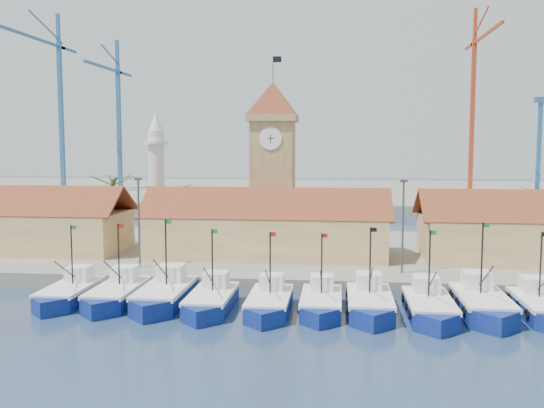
# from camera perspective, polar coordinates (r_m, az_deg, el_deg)

# --- Properties ---
(ground) EXTENTS (400.00, 400.00, 0.00)m
(ground) POSITION_cam_1_polar(r_m,az_deg,el_deg) (48.99, -3.24, -10.82)
(ground) COLOR #1D314D
(ground) RESTS_ON ground
(quay) EXTENTS (140.00, 32.00, 1.50)m
(quay) POSITION_cam_1_polar(r_m,az_deg,el_deg) (71.96, -0.08, -4.82)
(quay) COLOR gray
(quay) RESTS_ON ground
(terminal) EXTENTS (240.00, 80.00, 2.00)m
(terminal) POSITION_cam_1_polar(r_m,az_deg,el_deg) (157.03, 3.39, 1.02)
(terminal) COLOR gray
(terminal) RESTS_ON ground
(boat_0) EXTENTS (3.46, 9.47, 7.16)m
(boat_0) POSITION_cam_1_polar(r_m,az_deg,el_deg) (56.50, -18.59, -8.09)
(boat_0) COLOR navy
(boat_0) RESTS_ON ground
(boat_1) EXTENTS (3.56, 9.75, 7.38)m
(boat_1) POSITION_cam_1_polar(r_m,az_deg,el_deg) (54.86, -14.48, -8.36)
(boat_1) COLOR navy
(boat_1) RESTS_ON ground
(boat_2) EXTENTS (3.78, 10.35, 7.83)m
(boat_2) POSITION_cam_1_polar(r_m,az_deg,el_deg) (53.44, -10.17, -8.59)
(boat_2) COLOR navy
(boat_2) RESTS_ON ground
(boat_3) EXTENTS (3.46, 9.49, 7.18)m
(boat_3) POSITION_cam_1_polar(r_m,az_deg,el_deg) (51.41, -5.80, -9.19)
(boat_3) COLOR navy
(boat_3) RESTS_ON ground
(boat_4) EXTENTS (3.40, 9.31, 7.04)m
(boat_4) POSITION_cam_1_polar(r_m,az_deg,el_deg) (50.47, -0.28, -9.46)
(boat_4) COLOR navy
(boat_4) RESTS_ON ground
(boat_5) EXTENTS (3.33, 9.12, 6.90)m
(boat_5) POSITION_cam_1_polar(r_m,az_deg,el_deg) (50.70, 4.64, -9.42)
(boat_5) COLOR navy
(boat_5) RESTS_ON ground
(boat_6) EXTENTS (3.61, 9.90, 7.49)m
(boat_6) POSITION_cam_1_polar(r_m,az_deg,el_deg) (50.81, 9.21, -9.37)
(boat_6) COLOR navy
(boat_6) RESTS_ON ground
(boat_7) EXTENTS (3.58, 9.80, 7.42)m
(boat_7) POSITION_cam_1_polar(r_m,az_deg,el_deg) (50.62, 14.64, -9.56)
(boat_7) COLOR navy
(boat_7) RESTS_ON ground
(boat_8) EXTENTS (3.84, 10.52, 7.96)m
(boat_8) POSITION_cam_1_polar(r_m,az_deg,el_deg) (52.54, 19.24, -9.07)
(boat_8) COLOR navy
(boat_8) RESTS_ON ground
(boat_9) EXTENTS (3.50, 9.58, 7.25)m
(boat_9) POSITION_cam_1_polar(r_m,az_deg,el_deg) (53.67, 24.09, -9.02)
(boat_9) COLOR navy
(boat_9) RESTS_ON ground
(hall_center) EXTENTS (27.04, 10.13, 7.61)m
(hall_center) POSITION_cam_1_polar(r_m,az_deg,el_deg) (67.50, -0.46, -2.74)
(hall_center) COLOR #E8BF7F
(hall_center) RESTS_ON quay
(clock_tower) EXTENTS (5.80, 5.80, 22.70)m
(clock_tower) POSITION_cam_1_polar(r_m,az_deg,el_deg) (72.74, 0.09, 4.18)
(clock_tower) COLOR tan
(clock_tower) RESTS_ON quay
(minaret) EXTENTS (3.00, 3.00, 16.30)m
(minaret) POSITION_cam_1_polar(r_m,az_deg,el_deg) (77.84, -10.80, 2.54)
(minaret) COLOR silver
(minaret) RESTS_ON quay
(palm_tree) EXTENTS (5.60, 5.03, 8.39)m
(palm_tree) POSITION_cam_1_polar(r_m,az_deg,el_deg) (77.85, -14.71, -0.12)
(palm_tree) COLOR brown
(palm_tree) RESTS_ON quay
(lamp_posts) EXTENTS (80.70, 0.25, 9.03)m
(lamp_posts) POSITION_cam_1_polar(r_m,az_deg,el_deg) (59.24, -0.88, -1.51)
(lamp_posts) COLOR #3F3F44
(lamp_posts) RESTS_ON quay
(crane_blue_far) EXTENTS (1.00, 38.15, 44.10)m
(crane_blue_far) POSITION_cam_1_polar(r_m,az_deg,el_deg) (162.62, -19.64, 10.01)
(crane_blue_far) COLOR #2D5C8C
(crane_blue_far) RESTS_ON terminal
(crane_blue_near) EXTENTS (1.00, 30.77, 38.40)m
(crane_blue_near) POSITION_cam_1_polar(r_m,az_deg,el_deg) (163.69, -14.40, 8.81)
(crane_blue_near) COLOR #2D5C8C
(crane_blue_near) RESTS_ON terminal
(crane_red_right) EXTENTS (1.00, 35.00, 43.74)m
(crane_red_right) POSITION_cam_1_polar(r_m,az_deg,el_deg) (153.47, 18.53, 10.14)
(crane_red_right) COLOR #B0381B
(crane_red_right) RESTS_ON terminal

